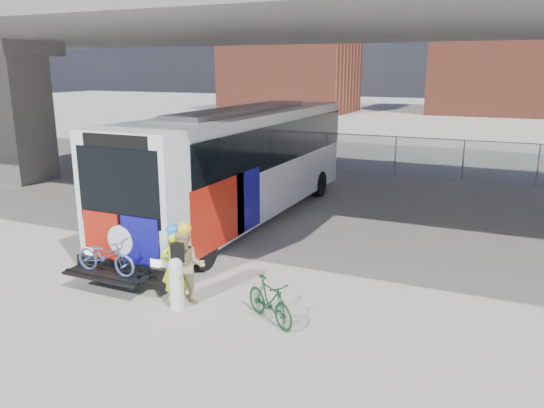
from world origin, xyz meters
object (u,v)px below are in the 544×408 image
Objects in this scene: cyclist_tan at (186,266)px; bike_parked at (270,301)px; bus at (243,157)px; cyclist_hivis at (175,265)px; bollard at (176,281)px.

bike_parked is at bearing -30.75° from cyclist_tan.
cyclist_tan is 1.98m from bike_parked.
bus is 7.33× the size of cyclist_hivis.
bus reaches higher than cyclist_hivis.
bus is at bearing 62.54° from bike_parked.
bollard is at bearing -74.46° from bus.
bollard is at bearing -140.42° from cyclist_tan.
bollard is 0.62× the size of cyclist_tan.
bus is at bearing 105.54° from bollard.
cyclist_tan is at bearing 70.42° from bollard.
bollard is 0.75× the size of bike_parked.
cyclist_tan is 1.22× the size of bike_parked.
cyclist_hivis is 0.28m from cyclist_tan.
bollard is at bearing 128.21° from bike_parked.
cyclist_tan is at bearing 121.32° from bike_parked.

